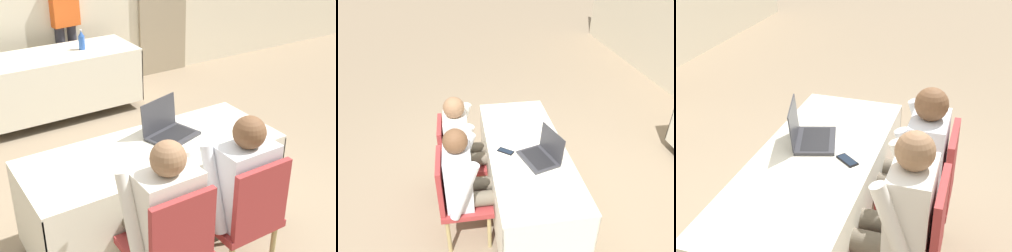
# 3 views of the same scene
# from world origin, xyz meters

# --- Properties ---
(conference_table_near) EXTENTS (1.81, 0.71, 0.73)m
(conference_table_near) POSITION_xyz_m (0.00, 0.00, 0.55)
(conference_table_near) COLOR silver
(conference_table_near) RESTS_ON ground_plane
(laptop) EXTENTS (0.41, 0.36, 0.26)m
(laptop) POSITION_xyz_m (0.19, 0.10, 0.78)
(laptop) COLOR #333338
(laptop) RESTS_ON conference_table_near
(cell_phone) EXTENTS (0.14, 0.16, 0.01)m
(cell_phone) POSITION_xyz_m (0.04, -0.20, 0.74)
(cell_phone) COLOR black
(cell_phone) RESTS_ON conference_table_near
(paper_beside_laptop) EXTENTS (0.31, 0.36, 0.00)m
(paper_beside_laptop) POSITION_xyz_m (-0.22, -0.02, 0.73)
(paper_beside_laptop) COLOR white
(paper_beside_laptop) RESTS_ON conference_table_near
(chair_near_left) EXTENTS (0.44, 0.44, 0.90)m
(chair_near_left) POSITION_xyz_m (-0.28, -0.66, 0.49)
(chair_near_left) COLOR tan
(chair_near_left) RESTS_ON ground_plane
(chair_near_right) EXTENTS (0.44, 0.44, 0.90)m
(chair_near_right) POSITION_xyz_m (0.28, -0.66, 0.49)
(chair_near_right) COLOR tan
(chair_near_right) RESTS_ON ground_plane
(person_checkered_shirt) EXTENTS (0.50, 0.52, 1.16)m
(person_checkered_shirt) POSITION_xyz_m (-0.28, -0.56, 0.65)
(person_checkered_shirt) COLOR #665B4C
(person_checkered_shirt) RESTS_ON ground_plane
(person_white_shirt) EXTENTS (0.50, 0.52, 1.16)m
(person_white_shirt) POSITION_xyz_m (0.28, -0.56, 0.65)
(person_white_shirt) COLOR #665B4C
(person_white_shirt) RESTS_ON ground_plane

